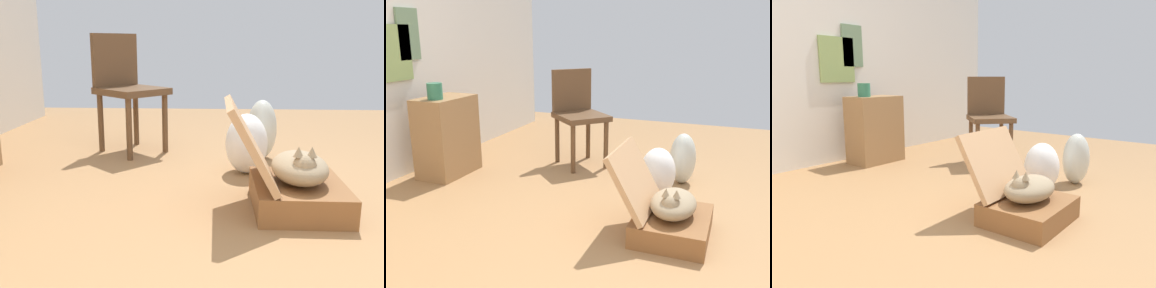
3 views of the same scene
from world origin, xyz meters
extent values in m
plane|color=#9E7247|center=(0.00, 0.00, 0.00)|extent=(7.68, 7.68, 0.00)
cube|color=brown|center=(0.40, -0.24, 0.07)|extent=(0.55, 0.46, 0.14)
cube|color=tan|center=(0.40, 0.01, 0.35)|extent=(0.55, 0.25, 0.42)
ellipsoid|color=#998466|center=(0.40, -0.24, 0.22)|extent=(0.41, 0.28, 0.15)
sphere|color=#998466|center=(0.28, -0.24, 0.26)|extent=(0.11, 0.11, 0.11)
cone|color=#998466|center=(0.28, -0.27, 0.33)|extent=(0.05, 0.05, 0.05)
cone|color=#998466|center=(0.28, -0.21, 0.33)|extent=(0.05, 0.05, 0.05)
cylinder|color=#998466|center=(0.58, -0.20, 0.19)|extent=(0.20, 0.03, 0.07)
ellipsoid|color=white|center=(1.02, -0.02, 0.20)|extent=(0.30, 0.27, 0.39)
ellipsoid|color=silver|center=(1.40, -0.16, 0.22)|extent=(0.25, 0.22, 0.43)
cylinder|color=brown|center=(1.29, 0.81, 0.23)|extent=(0.04, 0.04, 0.45)
cylinder|color=brown|center=(1.54, 0.58, 0.23)|extent=(0.04, 0.04, 0.45)
cylinder|color=brown|center=(1.54, 1.08, 0.23)|extent=(0.04, 0.04, 0.45)
cylinder|color=brown|center=(1.79, 0.85, 0.23)|extent=(0.04, 0.04, 0.45)
cube|color=brown|center=(1.54, 0.83, 0.48)|extent=(0.63, 0.63, 0.05)
cube|color=brown|center=(1.68, 0.98, 0.71)|extent=(0.33, 0.30, 0.41)
camera|label=1|loc=(-1.71, 0.19, 0.83)|focal=40.01mm
camera|label=2|loc=(-2.06, -0.58, 1.26)|focal=38.90mm
camera|label=3|loc=(-1.56, -1.26, 0.91)|focal=33.69mm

